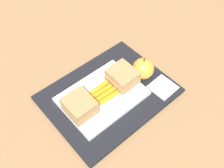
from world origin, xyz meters
TOP-DOWN VIEW (x-y plane):
  - ground_plane at (0.00, 0.00)m, footprint 2.40×2.40m
  - lunchbag_mat at (0.00, 0.00)m, footprint 0.36×0.28m
  - food_tray at (-0.03, 0.00)m, footprint 0.23×0.17m
  - sandwich_half_left at (-0.10, 0.00)m, footprint 0.07×0.08m
  - sandwich_half_right at (0.05, 0.00)m, footprint 0.07×0.08m
  - carrot_sticks_bundle at (-0.02, -0.00)m, footprint 0.08×0.06m
  - apple at (0.12, -0.02)m, footprint 0.07×0.07m
  - paper_napkin at (0.14, -0.09)m, footprint 0.07×0.07m

SIDE VIEW (x-z plane):
  - ground_plane at x=0.00m, z-range 0.00..0.00m
  - lunchbag_mat at x=0.00m, z-range 0.00..0.01m
  - paper_napkin at x=0.14m, z-range 0.01..0.01m
  - food_tray at x=-0.03m, z-range 0.01..0.02m
  - carrot_sticks_bundle at x=-0.02m, z-range 0.02..0.04m
  - apple at x=0.12m, z-range 0.00..0.08m
  - sandwich_half_left at x=-0.10m, z-range 0.02..0.07m
  - sandwich_half_right at x=0.05m, z-range 0.02..0.07m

